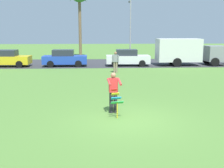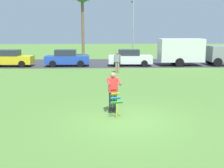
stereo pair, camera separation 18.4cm
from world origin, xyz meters
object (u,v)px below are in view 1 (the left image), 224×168
person_kite_flyer (113,91)px  parked_car_blue (65,58)px  person_walker_near (115,61)px  kite_held (116,99)px  parked_car_white (128,58)px  parked_truck_grey_van (187,51)px  streetlight_pole (130,25)px  parked_car_yellow (7,59)px

person_kite_flyer → parked_car_blue: person_kite_flyer is taller
person_walker_near → kite_held: bearing=-93.7°
person_kite_flyer → parked_car_white: 15.77m
kite_held → parked_truck_grey_van: bearing=63.6°
parked_truck_grey_van → person_walker_near: 8.52m
parked_car_blue → parked_truck_grey_van: size_ratio=0.63×
parked_truck_grey_van → streetlight_pole: (-4.73, 7.25, 2.59)m
person_kite_flyer → parked_truck_grey_van: parked_truck_grey_van is taller
parked_car_blue → streetlight_pole: streetlight_pole is taller
parked_car_yellow → parked_car_white: 11.52m
streetlight_pole → person_walker_near: streetlight_pole is taller
person_kite_flyer → streetlight_pole: 23.29m
person_kite_flyer → kite_held: bearing=-83.1°
person_kite_flyer → parked_car_blue: size_ratio=0.41×
person_kite_flyer → kite_held: 0.65m
parked_truck_grey_van → person_kite_flyer: bearing=-117.5°
parked_car_blue → parked_car_yellow: bearing=180.0°
person_kite_flyer → person_walker_near: (0.83, 11.21, -0.02)m
person_kite_flyer → person_walker_near: 11.24m
parked_car_white → person_walker_near: (-1.48, -4.38, 0.16)m
kite_held → streetlight_pole: (3.32, 23.45, 3.24)m
kite_held → parked_car_white: parked_car_white is taller
parked_car_yellow → parked_truck_grey_van: size_ratio=0.63×
person_kite_flyer → parked_car_white: size_ratio=0.41×
parked_truck_grey_van → parked_car_white: bearing=180.0°
parked_truck_grey_van → streetlight_pole: 9.03m
parked_car_yellow → parked_car_white: (11.52, 0.00, 0.00)m
parked_car_blue → parked_truck_grey_van: 11.94m
streetlight_pole → parked_car_white: bearing=-98.5°
parked_truck_grey_van → person_walker_near: (-7.30, -4.38, -0.48)m
person_kite_flyer → parked_truck_grey_van: 17.59m
parked_car_white → streetlight_pole: bearing=81.5°
parked_car_white → parked_truck_grey_van: bearing=-0.0°
parked_truck_grey_van → person_walker_near: bearing=-149.0°
parked_car_yellow → person_walker_near: size_ratio=2.45×
parked_car_yellow → streetlight_pole: streetlight_pole is taller
parked_car_yellow → kite_held: bearing=-60.2°
kite_held → parked_car_white: size_ratio=0.26×
parked_car_blue → person_walker_near: size_ratio=2.45×
parked_truck_grey_van → streetlight_pole: streetlight_pole is taller
kite_held → parked_car_blue: parked_car_blue is taller
person_kite_flyer → parked_car_white: (2.31, 15.59, -0.18)m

